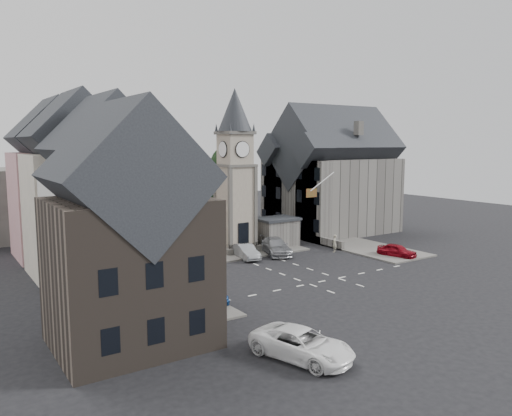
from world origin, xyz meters
TOP-DOWN VIEW (x-y plane):
  - ground at (0.00, 0.00)m, footprint 120.00×120.00m
  - pavement_west at (-12.50, 6.00)m, footprint 6.00×30.00m
  - pavement_east at (12.00, 8.00)m, footprint 6.00×26.00m
  - central_island at (1.50, 8.00)m, footprint 10.00×8.00m
  - road_markings at (0.00, -5.50)m, footprint 20.00×8.00m
  - clock_tower at (0.00, 7.99)m, footprint 4.86×4.86m
  - stone_shelter at (4.80, 7.50)m, footprint 4.30×3.30m
  - town_tree at (2.00, 13.00)m, footprint 7.20×7.20m
  - warning_sign_post at (-3.20, 5.43)m, footprint 0.70×0.19m
  - terrace_pink at (-15.50, 16.00)m, footprint 8.10×7.60m
  - terrace_cream at (-15.50, 8.00)m, footprint 8.10×7.60m
  - terrace_tudor at (-15.50, 0.00)m, footprint 8.10×7.60m
  - building_sw_stone at (-17.00, -9.00)m, footprint 8.60×7.60m
  - backdrop_west at (-12.00, 28.00)m, footprint 20.00×10.00m
  - east_building at (15.59, 11.00)m, footprint 14.40×11.40m
  - east_boundary_wall at (9.20, 10.00)m, footprint 0.40×16.00m
  - flagpole at (8.00, 4.00)m, footprint 3.68×0.10m
  - car_west_blue at (-11.50, -6.00)m, footprint 4.48×2.04m
  - car_west_silver at (-9.72, 2.04)m, footprint 4.83×1.76m
  - car_west_grey at (-9.89, 3.93)m, footprint 4.89×3.86m
  - car_island_silver at (-1.00, 4.50)m, footprint 2.08×4.32m
  - car_island_east at (2.50, 4.50)m, footprint 3.84×5.82m
  - car_east_red at (11.50, -3.00)m, footprint 2.36×4.00m
  - van_sw_white at (-10.50, -15.77)m, footprint 4.07×6.03m
  - pedestrian at (8.00, 2.00)m, footprint 0.77×0.70m

SIDE VIEW (x-z plane):
  - ground at x=0.00m, z-range 0.00..0.00m
  - road_markings at x=0.00m, z-range 0.00..0.01m
  - pavement_west at x=-12.50m, z-range 0.00..0.14m
  - pavement_east at x=12.00m, z-range 0.00..0.14m
  - central_island at x=1.50m, z-range 0.00..0.16m
  - east_boundary_wall at x=9.20m, z-range 0.00..0.90m
  - car_west_grey at x=-9.89m, z-range 0.00..1.24m
  - car_east_red at x=11.50m, z-range 0.00..1.28m
  - car_island_silver at x=-1.00m, z-range 0.00..1.36m
  - car_west_blue at x=-11.50m, z-range 0.00..1.49m
  - van_sw_white at x=-10.50m, z-range 0.00..1.53m
  - car_island_east at x=2.50m, z-range 0.00..1.57m
  - car_west_silver at x=-9.72m, z-range 0.00..1.58m
  - pedestrian at x=8.00m, z-range 0.00..1.77m
  - stone_shelter at x=4.80m, z-range 0.01..3.09m
  - warning_sign_post at x=-3.20m, z-range 0.60..3.45m
  - backdrop_west at x=-12.00m, z-range 0.00..8.00m
  - building_sw_stone at x=-17.00m, z-range 0.15..10.55m
  - terrace_tudor at x=-15.50m, z-range 0.19..12.19m
  - east_building at x=15.59m, z-range -0.04..12.56m
  - terrace_pink at x=-15.50m, z-range 0.18..12.98m
  - terrace_cream at x=-15.50m, z-range 0.18..12.98m
  - town_tree at x=2.00m, z-range 1.57..12.37m
  - flagpole at x=8.00m, z-range 5.63..8.37m
  - clock_tower at x=0.00m, z-range 0.00..16.25m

